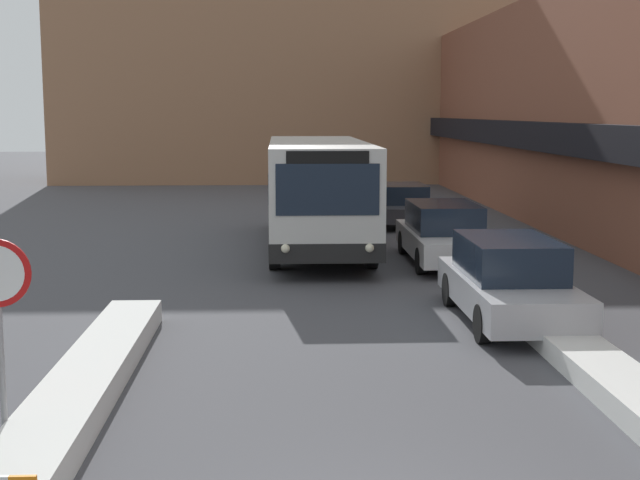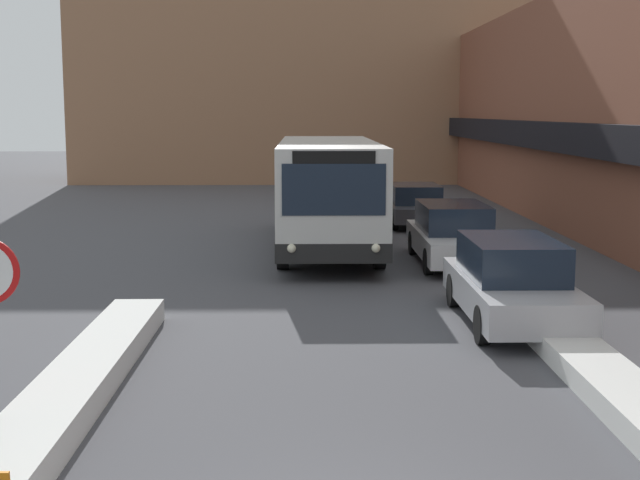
# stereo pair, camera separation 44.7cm
# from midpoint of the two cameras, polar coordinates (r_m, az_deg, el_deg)

# --- Properties ---
(building_row_right) EXTENTS (5.50, 60.00, 7.70)m
(building_row_right) POSITION_cam_midpoint_polar(r_m,az_deg,el_deg) (32.97, 16.48, 7.92)
(building_row_right) COLOR brown
(building_row_right) RESTS_ON ground_plane
(building_backdrop_far) EXTENTS (26.00, 8.00, 17.45)m
(building_backdrop_far) POSITION_cam_midpoint_polar(r_m,az_deg,el_deg) (50.98, -1.86, 13.73)
(building_backdrop_far) COLOR #996B4C
(building_backdrop_far) RESTS_ON ground_plane
(snow_bank_left) EXTENTS (0.90, 8.36, 0.39)m
(snow_bank_left) POSITION_cam_midpoint_polar(r_m,az_deg,el_deg) (12.83, -15.53, -8.50)
(snow_bank_left) COLOR silver
(snow_bank_left) RESTS_ON ground_plane
(snow_bank_right) EXTENTS (0.90, 8.24, 0.34)m
(snow_bank_right) POSITION_cam_midpoint_polar(r_m,az_deg,el_deg) (12.83, 17.51, -8.70)
(snow_bank_right) COLOR silver
(snow_bank_right) RESTS_ON ground_plane
(city_bus) EXTENTS (2.64, 10.53, 3.01)m
(city_bus) POSITION_cam_midpoint_polar(r_m,az_deg,el_deg) (24.80, -0.69, 3.22)
(city_bus) COLOR silver
(city_bus) RESTS_ON ground_plane
(parked_car_front) EXTENTS (1.81, 4.65, 1.54)m
(parked_car_front) POSITION_cam_midpoint_polar(r_m,az_deg,el_deg) (16.54, 11.23, -2.57)
(parked_car_front) COLOR #B7B7BC
(parked_car_front) RESTS_ON ground_plane
(parked_car_middle) EXTENTS (1.86, 4.88, 1.52)m
(parked_car_middle) POSITION_cam_midpoint_polar(r_m,az_deg,el_deg) (22.76, 7.37, 0.42)
(parked_car_middle) COLOR silver
(parked_car_middle) RESTS_ON ground_plane
(parked_car_back) EXTENTS (1.83, 4.36, 1.37)m
(parked_car_back) POSITION_cam_midpoint_polar(r_m,az_deg,el_deg) (30.48, 4.81, 2.31)
(parked_car_back) COLOR #38383D
(parked_car_back) RESTS_ON ground_plane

